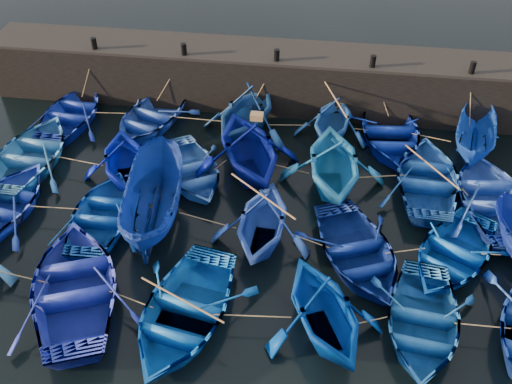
# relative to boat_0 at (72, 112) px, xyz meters

# --- Properties ---
(ground) EXTENTS (120.00, 120.00, 0.00)m
(ground) POSITION_rel_boat_0_xyz_m (8.76, -7.70, -0.48)
(ground) COLOR black
(ground) RESTS_ON ground
(quay_wall) EXTENTS (26.00, 2.50, 2.50)m
(quay_wall) POSITION_rel_boat_0_xyz_m (8.76, 2.80, 0.77)
(quay_wall) COLOR black
(quay_wall) RESTS_ON ground
(quay_top) EXTENTS (26.00, 2.50, 0.12)m
(quay_top) POSITION_rel_boat_0_xyz_m (8.76, 2.80, 2.08)
(quay_top) COLOR black
(quay_top) RESTS_ON quay_wall
(bollard_0) EXTENTS (0.24, 0.24, 0.50)m
(bollard_0) POSITION_rel_boat_0_xyz_m (0.76, 1.90, 2.39)
(bollard_0) COLOR black
(bollard_0) RESTS_ON quay_top
(bollard_1) EXTENTS (0.24, 0.24, 0.50)m
(bollard_1) POSITION_rel_boat_0_xyz_m (4.76, 1.90, 2.39)
(bollard_1) COLOR black
(bollard_1) RESTS_ON quay_top
(bollard_2) EXTENTS (0.24, 0.24, 0.50)m
(bollard_2) POSITION_rel_boat_0_xyz_m (8.76, 1.90, 2.39)
(bollard_2) COLOR black
(bollard_2) RESTS_ON quay_top
(bollard_3) EXTENTS (0.24, 0.24, 0.50)m
(bollard_3) POSITION_rel_boat_0_xyz_m (12.76, 1.90, 2.39)
(bollard_3) COLOR black
(bollard_3) RESTS_ON quay_top
(bollard_4) EXTENTS (0.24, 0.24, 0.50)m
(bollard_4) POSITION_rel_boat_0_xyz_m (16.76, 1.90, 2.39)
(bollard_4) COLOR black
(bollard_4) RESTS_ON quay_top
(boat_0) EXTENTS (3.54, 4.78, 0.96)m
(boat_0) POSITION_rel_boat_0_xyz_m (0.00, 0.00, 0.00)
(boat_0) COLOR navy
(boat_0) RESTS_ON ground
(boat_1) EXTENTS (4.48, 5.38, 0.96)m
(boat_1) POSITION_rel_boat_0_xyz_m (3.46, 0.14, 0.00)
(boat_1) COLOR #224295
(boat_1) RESTS_ON ground
(boat_2) EXTENTS (4.96, 5.35, 2.31)m
(boat_2) POSITION_rel_boat_0_xyz_m (7.72, 0.09, 0.68)
(boat_2) COLOR navy
(boat_2) RESTS_ON ground
(boat_3) EXTENTS (3.63, 4.06, 1.91)m
(boat_3) POSITION_rel_boat_0_xyz_m (11.33, 0.30, 0.48)
(boat_3) COLOR #1B509A
(boat_3) RESTS_ON ground
(boat_4) EXTENTS (4.09, 5.39, 1.05)m
(boat_4) POSITION_rel_boat_0_xyz_m (13.73, 0.26, 0.05)
(boat_4) COLOR #0C2698
(boat_4) RESTS_ON ground
(boat_5) EXTENTS (2.45, 4.42, 1.61)m
(boat_5) POSITION_rel_boat_0_xyz_m (17.07, -0.11, 0.33)
(boat_5) COLOR #1241AD
(boat_5) RESTS_ON ground
(boat_6) EXTENTS (3.87, 5.29, 1.07)m
(boat_6) POSITION_rel_boat_0_xyz_m (-0.42, -3.23, 0.06)
(boat_6) COLOR #28659F
(boat_6) RESTS_ON ground
(boat_7) EXTENTS (4.45, 4.75, 2.01)m
(boat_7) POSITION_rel_boat_0_xyz_m (3.57, -3.57, 0.53)
(boat_7) COLOR #021295
(boat_7) RESTS_ON ground
(boat_8) EXTENTS (4.86, 5.30, 0.90)m
(boat_8) POSITION_rel_boat_0_xyz_m (6.06, -3.26, -0.03)
(boat_8) COLOR blue
(boat_8) RESTS_ON ground
(boat_9) EXTENTS (5.81, 6.14, 2.56)m
(boat_9) POSITION_rel_boat_0_xyz_m (8.23, -2.59, 0.80)
(boat_9) COLOR #010C75
(boat_9) RESTS_ON ground
(boat_10) EXTENTS (4.50, 5.07, 2.45)m
(boat_10) POSITION_rel_boat_0_xyz_m (11.48, -2.98, 0.75)
(boat_10) COLOR blue
(boat_10) RESTS_ON ground
(boat_11) EXTENTS (3.83, 5.17, 1.04)m
(boat_11) POSITION_rel_boat_0_xyz_m (15.05, -2.58, 0.04)
(boat_11) COLOR #154894
(boat_11) RESTS_ON ground
(boat_12) EXTENTS (4.26, 5.56, 1.07)m
(boat_12) POSITION_rel_boat_0_xyz_m (17.27, -3.48, 0.06)
(boat_12) COLOR blue
(boat_12) RESTS_ON ground
(boat_13) EXTENTS (4.18, 5.27, 0.98)m
(boat_13) POSITION_rel_boat_0_xyz_m (-0.15, -6.19, 0.01)
(boat_13) COLOR #1C36A0
(boat_13) RESTS_ON ground
(boat_14) EXTENTS (3.30, 4.52, 0.92)m
(boat_14) POSITION_rel_boat_0_xyz_m (3.56, -6.10, -0.02)
(boat_14) COLOR #0E46A1
(boat_14) RESTS_ON ground
(boat_15) EXTENTS (2.49, 5.35, 2.00)m
(boat_15) POSITION_rel_boat_0_xyz_m (5.31, -5.79, 0.52)
(boat_15) COLOR navy
(boat_15) RESTS_ON ground
(boat_16) EXTENTS (3.65, 4.16, 2.09)m
(boat_16) POSITION_rel_boat_0_xyz_m (9.21, -6.29, 0.56)
(boat_16) COLOR blue
(boat_16) RESTS_ON ground
(boat_17) EXTENTS (4.99, 5.71, 0.99)m
(boat_17) POSITION_rel_boat_0_xyz_m (12.41, -6.79, 0.02)
(boat_17) COLOR navy
(boat_17) RESTS_ON ground
(boat_18) EXTENTS (4.99, 5.47, 0.93)m
(boat_18) POSITION_rel_boat_0_xyz_m (15.49, -6.39, -0.01)
(boat_18) COLOR blue
(boat_18) RESTS_ON ground
(boat_21) EXTENTS (5.72, 6.60, 1.15)m
(boat_21) POSITION_rel_boat_0_xyz_m (3.88, -9.46, 0.09)
(boat_21) COLOR navy
(boat_21) RESTS_ON ground
(boat_22) EXTENTS (4.48, 5.65, 1.06)m
(boat_22) POSITION_rel_boat_0_xyz_m (7.35, -9.94, 0.05)
(boat_22) COLOR blue
(boat_22) RESTS_ON ground
(boat_23) EXTENTS (4.91, 5.18, 2.15)m
(boat_23) POSITION_rel_boat_0_xyz_m (11.41, -9.74, 0.60)
(boat_23) COLOR #003694
(boat_23) RESTS_ON ground
(boat_24) EXTENTS (3.72, 4.85, 0.93)m
(boat_24) POSITION_rel_boat_0_xyz_m (14.27, -9.30, -0.01)
(boat_24) COLOR #165597
(boat_24) RESTS_ON ground
(wooden_crate) EXTENTS (0.47, 0.34, 0.24)m
(wooden_crate) POSITION_rel_boat_0_xyz_m (8.53, -2.59, 2.20)
(wooden_crate) COLOR olive
(wooden_crate) RESTS_ON boat_9
(mooring_ropes) EXTENTS (17.12, 11.79, 2.10)m
(mooring_ropes) POSITION_rel_boat_0_xyz_m (8.58, -2.86, 0.38)
(mooring_ropes) COLOR tan
(mooring_ropes) RESTS_ON ground
(loose_oars) EXTENTS (9.96, 12.33, 1.11)m
(loose_oars) POSITION_rel_boat_0_xyz_m (10.74, -4.63, 1.07)
(loose_oars) COLOR #99724C
(loose_oars) RESTS_ON ground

